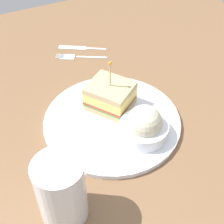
{
  "coord_description": "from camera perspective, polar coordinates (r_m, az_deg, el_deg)",
  "views": [
    {
      "loc": [
        -19.77,
        -40.37,
        46.83
      ],
      "look_at": [
        0.0,
        0.0,
        3.02
      ],
      "focal_mm": 53.07,
      "sensor_mm": 36.0,
      "label": 1
    }
  ],
  "objects": [
    {
      "name": "knife",
      "position": [
        0.86,
        -5.61,
        10.98
      ],
      "size": [
        10.92,
        7.22,
        0.35
      ],
      "color": "silver",
      "rests_on": "ground_plane"
    },
    {
      "name": "fork",
      "position": [
        0.82,
        -6.31,
        9.5
      ],
      "size": [
        11.53,
        7.16,
        0.35
      ],
      "color": "silver",
      "rests_on": "ground_plane"
    },
    {
      "name": "plate",
      "position": [
        0.65,
        0.0,
        -1.6
      ],
      "size": [
        26.56,
        26.56,
        1.02
      ],
      "primitive_type": "cylinder",
      "color": "white",
      "rests_on": "ground_plane"
    },
    {
      "name": "drink_glass",
      "position": [
        0.5,
        -8.63,
        -13.73
      ],
      "size": [
        7.29,
        7.29,
        11.62
      ],
      "color": "silver",
      "rests_on": "ground_plane"
    },
    {
      "name": "coleslaw_bowl",
      "position": [
        0.6,
        5.54,
        -2.35
      ],
      "size": [
        8.99,
        8.99,
        6.47
      ],
      "color": "white",
      "rests_on": "plate"
    },
    {
      "name": "sandwich_half_center",
      "position": [
        0.65,
        -0.32,
        2.8
      ],
      "size": [
        10.69,
        10.96,
        10.86
      ],
      "color": "tan",
      "rests_on": "plate"
    },
    {
      "name": "ground_plane",
      "position": [
        0.66,
        0.0,
        -2.51
      ],
      "size": [
        107.23,
        107.23,
        2.0
      ],
      "primitive_type": "cube",
      "color": "brown"
    }
  ]
}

